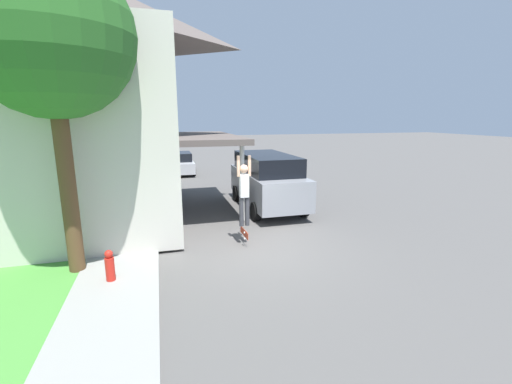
% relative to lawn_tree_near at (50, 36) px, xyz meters
% --- Properties ---
extents(ground_plane, '(120.00, 120.00, 0.00)m').
position_rel_lawn_tree_near_xyz_m(ground_plane, '(4.57, 0.27, -5.31)').
color(ground_plane, '#54514F').
extents(lawn, '(10.00, 80.00, 0.08)m').
position_rel_lawn_tree_near_xyz_m(lawn, '(-3.43, 6.27, -5.27)').
color(lawn, '#478E38').
rests_on(lawn, ground_plane).
extents(sidewalk, '(1.80, 80.00, 0.10)m').
position_rel_lawn_tree_near_xyz_m(sidewalk, '(0.97, 6.27, -5.26)').
color(sidewalk, gray).
rests_on(sidewalk, ground_plane).
extents(house, '(13.39, 9.59, 9.19)m').
position_rel_lawn_tree_near_xyz_m(house, '(-2.71, 5.02, -0.48)').
color(house, beige).
rests_on(house, lawn).
extents(lawn_tree_near, '(3.49, 3.49, 7.02)m').
position_rel_lawn_tree_near_xyz_m(lawn_tree_near, '(0.00, 0.00, 0.00)').
color(lawn_tree_near, brown).
rests_on(lawn_tree_near, lawn).
extents(suv_parked, '(2.10, 5.00, 2.20)m').
position_rel_lawn_tree_near_xyz_m(suv_parked, '(6.20, 4.48, -4.12)').
color(suv_parked, gray).
rests_on(suv_parked, ground_plane).
extents(car_down_street, '(1.88, 4.11, 1.39)m').
position_rel_lawn_tree_near_xyz_m(car_down_street, '(3.28, 14.42, -4.64)').
color(car_down_street, '#B7B7BC').
rests_on(car_down_street, ground_plane).
extents(skateboarder, '(0.41, 0.24, 2.03)m').
position_rel_lawn_tree_near_xyz_m(skateboarder, '(4.31, 0.72, -3.67)').
color(skateboarder, '#38383D').
rests_on(skateboarder, ground_plane).
extents(skateboard, '(0.11, 0.80, 0.24)m').
position_rel_lawn_tree_near_xyz_m(skateboard, '(4.31, 0.78, -4.97)').
color(skateboard, '#B73D23').
rests_on(skateboard, ground_plane).
extents(fire_hydrant, '(0.20, 0.20, 0.71)m').
position_rel_lawn_tree_near_xyz_m(fire_hydrant, '(0.84, -0.84, -4.87)').
color(fire_hydrant, red).
rests_on(fire_hydrant, sidewalk).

